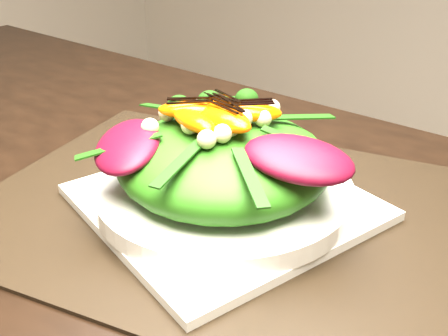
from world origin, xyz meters
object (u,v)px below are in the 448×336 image
Objects in this scene: lettuce_mound at (224,160)px; orange_segment at (224,108)px; dining_table at (26,217)px; salad_bowl at (224,190)px; placemat at (224,208)px; plate_base at (224,202)px.

orange_segment reaches higher than lettuce_mound.
dining_table reaches higher than salad_bowl.
salad_bowl is 0.08m from orange_segment.
placemat is at bearing -50.84° from orange_segment.
salad_bowl is 1.23× the size of lettuce_mound.
placemat is 7.94× the size of orange_segment.
plate_base is 1.21× the size of lettuce_mound.
plate_base is (0.00, 0.00, 0.01)m from placemat.
placemat is (0.17, 0.12, 0.02)m from dining_table.
lettuce_mound is (0.17, 0.12, 0.08)m from dining_table.
placemat is 0.10m from orange_segment.
orange_segment is at bearing 44.08° from dining_table.
lettuce_mound is 3.36× the size of orange_segment.
placemat is 1.96× the size of plate_base.
plate_base is at bearing 34.86° from dining_table.
placemat is 0.05m from lettuce_mound.
salad_bowl is at bearing -90.00° from lettuce_mound.
orange_segment is at bearing 129.16° from plate_base.
plate_base reaches higher than placemat.
salad_bowl is 0.03m from lettuce_mound.
salad_bowl is at bearing -90.00° from plate_base.
dining_table is 7.72× the size of lettuce_mound.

